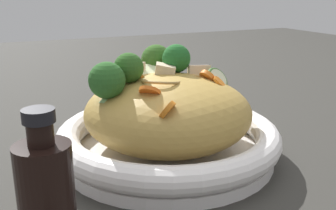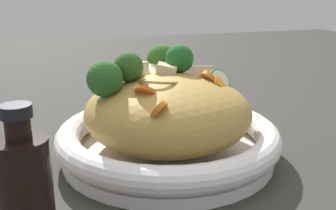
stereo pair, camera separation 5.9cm
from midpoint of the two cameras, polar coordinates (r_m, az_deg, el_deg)
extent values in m
plane|color=#31302B|center=(0.62, -2.75, -7.49)|extent=(3.00, 3.00, 0.00)
cylinder|color=white|center=(0.61, -2.76, -6.77)|extent=(0.32, 0.32, 0.02)
torus|color=white|center=(0.60, -2.80, -4.40)|extent=(0.34, 0.34, 0.04)
ellipsoid|color=#AF8A40|center=(0.59, -2.85, -1.08)|extent=(0.25, 0.25, 0.11)
torus|color=#B18442|center=(0.58, 2.39, 2.83)|extent=(0.06, 0.06, 0.02)
torus|color=#AE894A|center=(0.55, -4.06, 3.39)|extent=(0.08, 0.08, 0.01)
cone|color=#9DB575|center=(0.62, -1.50, 4.55)|extent=(0.03, 0.03, 0.02)
sphere|color=#205E25|center=(0.62, -1.51, 6.73)|extent=(0.06, 0.06, 0.04)
cone|color=#97B579|center=(0.66, -4.21, 4.25)|extent=(0.03, 0.03, 0.02)
sphere|color=#305A1F|center=(0.66, -4.26, 6.51)|extent=(0.06, 0.06, 0.05)
cone|color=#9BB678|center=(0.57, -8.59, 3.12)|extent=(0.03, 0.02, 0.02)
sphere|color=#2A561F|center=(0.57, -8.69, 5.30)|extent=(0.05, 0.05, 0.04)
cone|color=#9BC279|center=(0.55, -11.77, 0.97)|extent=(0.03, 0.03, 0.01)
sphere|color=#285B24|center=(0.54, -11.93, 3.48)|extent=(0.06, 0.06, 0.05)
cylinder|color=orange|center=(0.58, 4.56, 3.29)|extent=(0.03, 0.03, 0.02)
cylinder|color=orange|center=(0.59, -7.07, 4.18)|extent=(0.02, 0.03, 0.02)
cylinder|color=orange|center=(0.48, -3.55, -0.78)|extent=(0.03, 0.03, 0.02)
cylinder|color=orange|center=(0.52, -5.89, 1.91)|extent=(0.04, 0.04, 0.02)
cylinder|color=orange|center=(0.59, 2.92, 4.03)|extent=(0.03, 0.03, 0.02)
cylinder|color=beige|center=(0.62, -5.44, 4.78)|extent=(0.04, 0.04, 0.02)
torus|color=#365D26|center=(0.62, -5.44, 4.78)|extent=(0.05, 0.05, 0.02)
cylinder|color=beige|center=(0.60, 4.39, 3.71)|extent=(0.04, 0.03, 0.03)
torus|color=#3A662B|center=(0.60, 4.39, 3.71)|extent=(0.05, 0.04, 0.03)
cube|color=beige|center=(0.62, -8.07, 4.68)|extent=(0.05, 0.05, 0.03)
cube|color=beige|center=(0.63, 1.81, 4.74)|extent=(0.04, 0.04, 0.03)
cube|color=beige|center=(0.60, -3.25, 4.95)|extent=(0.04, 0.04, 0.02)
cylinder|color=black|center=(0.40, -21.25, -13.36)|extent=(0.05, 0.05, 0.12)
cylinder|color=black|center=(0.37, -22.38, -3.94)|extent=(0.02, 0.02, 0.02)
cylinder|color=black|center=(0.37, -22.67, -1.50)|extent=(0.03, 0.03, 0.01)
camera|label=1|loc=(0.03, -92.86, -0.86)|focal=42.11mm
camera|label=2|loc=(0.03, 87.14, 0.86)|focal=42.11mm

